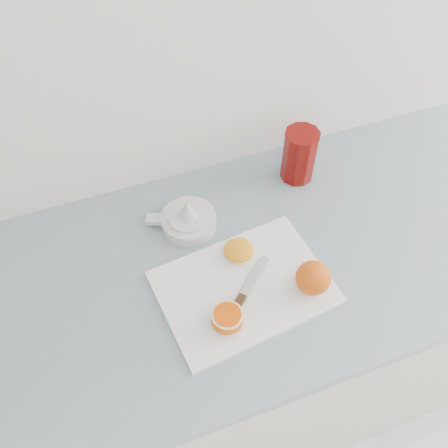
% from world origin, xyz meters
% --- Properties ---
extents(counter, '(2.30, 0.64, 0.89)m').
position_xyz_m(counter, '(0.15, 1.70, 0.45)').
color(counter, silver).
rests_on(counter, ground).
extents(cutting_board, '(0.38, 0.29, 0.01)m').
position_xyz_m(cutting_board, '(0.03, 1.63, 0.90)').
color(cutting_board, white).
rests_on(cutting_board, counter).
extents(whole_orange, '(0.07, 0.07, 0.07)m').
position_xyz_m(whole_orange, '(0.16, 1.58, 0.94)').
color(whole_orange, orange).
rests_on(whole_orange, cutting_board).
extents(half_orange, '(0.07, 0.07, 0.04)m').
position_xyz_m(half_orange, '(-0.03, 1.56, 0.92)').
color(half_orange, orange).
rests_on(half_orange, cutting_board).
extents(squeezed_shell, '(0.07, 0.07, 0.03)m').
position_xyz_m(squeezed_shell, '(0.05, 1.71, 0.92)').
color(squeezed_shell, orange).
rests_on(squeezed_shell, cutting_board).
extents(paring_knife, '(0.16, 0.14, 0.01)m').
position_xyz_m(paring_knife, '(0.00, 1.59, 0.91)').
color(paring_knife, '#401C0E').
rests_on(paring_knife, cutting_board).
extents(citrus_juicer, '(0.16, 0.13, 0.09)m').
position_xyz_m(citrus_juicer, '(-0.03, 1.83, 0.91)').
color(citrus_juicer, white).
rests_on(citrus_juicer, counter).
extents(red_tumbler, '(0.09, 0.09, 0.14)m').
position_xyz_m(red_tumbler, '(0.28, 1.89, 0.95)').
color(red_tumbler, '#6E0905').
rests_on(red_tumbler, counter).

